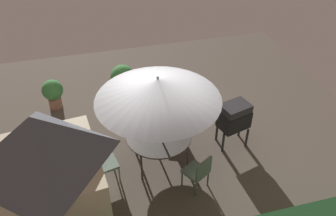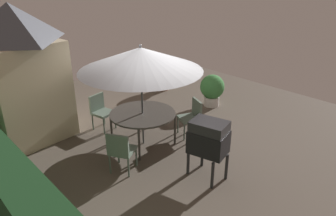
{
  "view_description": "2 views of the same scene",
  "coord_description": "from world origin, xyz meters",
  "px_view_note": "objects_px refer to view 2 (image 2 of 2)",
  "views": [
    {
      "loc": [
        1.46,
        5.96,
        6.02
      ],
      "look_at": [
        -0.12,
        -0.09,
        1.22
      ],
      "focal_mm": 36.91,
      "sensor_mm": 36.0,
      "label": 1
    },
    {
      "loc": [
        -5.0,
        4.29,
        3.76
      ],
      "look_at": [
        -0.23,
        -0.14,
        0.92
      ],
      "focal_mm": 33.98,
      "sensor_mm": 36.0,
      "label": 2
    }
  ],
  "objects_px": {
    "garden_shed": "(20,73)",
    "potted_plant_by_shed": "(163,75)",
    "potted_plant_by_grill": "(212,89)",
    "chair_near_shed": "(192,115)",
    "chair_far_side": "(101,109)",
    "patio_umbrella": "(141,59)",
    "patio_table": "(143,115)",
    "chair_toward_hedge": "(121,149)",
    "bbq_grill": "(209,139)"
  },
  "relations": [
    {
      "from": "potted_plant_by_grill",
      "to": "chair_near_shed",
      "type": "bearing_deg",
      "value": 115.79
    },
    {
      "from": "chair_toward_hedge",
      "to": "potted_plant_by_shed",
      "type": "relative_size",
      "value": 1.04
    },
    {
      "from": "garden_shed",
      "to": "chair_toward_hedge",
      "type": "relative_size",
      "value": 3.49
    },
    {
      "from": "patio_table",
      "to": "bbq_grill",
      "type": "xyz_separation_m",
      "value": [
        -1.87,
        -0.09,
        0.12
      ]
    },
    {
      "from": "bbq_grill",
      "to": "chair_near_shed",
      "type": "xyz_separation_m",
      "value": [
        1.41,
        -1.06,
        -0.33
      ]
    },
    {
      "from": "bbq_grill",
      "to": "chair_near_shed",
      "type": "relative_size",
      "value": 1.33
    },
    {
      "from": "chair_near_shed",
      "to": "chair_far_side",
      "type": "distance_m",
      "value": 2.31
    },
    {
      "from": "chair_toward_hedge",
      "to": "bbq_grill",
      "type": "bearing_deg",
      "value": -137.9
    },
    {
      "from": "patio_table",
      "to": "chair_toward_hedge",
      "type": "height_order",
      "value": "chair_toward_hedge"
    },
    {
      "from": "patio_umbrella",
      "to": "chair_near_shed",
      "type": "bearing_deg",
      "value": -112.02
    },
    {
      "from": "patio_table",
      "to": "chair_toward_hedge",
      "type": "relative_size",
      "value": 1.66
    },
    {
      "from": "patio_umbrella",
      "to": "chair_near_shed",
      "type": "height_order",
      "value": "patio_umbrella"
    },
    {
      "from": "garden_shed",
      "to": "chair_toward_hedge",
      "type": "height_order",
      "value": "garden_shed"
    },
    {
      "from": "patio_umbrella",
      "to": "potted_plant_by_grill",
      "type": "bearing_deg",
      "value": -82.32
    },
    {
      "from": "garden_shed",
      "to": "chair_far_side",
      "type": "relative_size",
      "value": 3.49
    },
    {
      "from": "garden_shed",
      "to": "bbq_grill",
      "type": "distance_m",
      "value": 4.51
    },
    {
      "from": "chair_far_side",
      "to": "potted_plant_by_grill",
      "type": "relative_size",
      "value": 0.95
    },
    {
      "from": "garden_shed",
      "to": "chair_far_side",
      "type": "xyz_separation_m",
      "value": [
        -0.83,
        -1.5,
        -1.08
      ]
    },
    {
      "from": "chair_near_shed",
      "to": "chair_far_side",
      "type": "height_order",
      "value": "same"
    },
    {
      "from": "bbq_grill",
      "to": "potted_plant_by_grill",
      "type": "bearing_deg",
      "value": -51.42
    },
    {
      "from": "patio_umbrella",
      "to": "chair_toward_hedge",
      "type": "height_order",
      "value": "patio_umbrella"
    },
    {
      "from": "chair_far_side",
      "to": "potted_plant_by_grill",
      "type": "xyz_separation_m",
      "value": [
        -0.94,
        -3.23,
        0.01
      ]
    },
    {
      "from": "chair_near_shed",
      "to": "chair_far_side",
      "type": "relative_size",
      "value": 1.0
    },
    {
      "from": "garden_shed",
      "to": "chair_near_shed",
      "type": "xyz_separation_m",
      "value": [
        -2.63,
        -2.94,
        -1.08
      ]
    },
    {
      "from": "chair_near_shed",
      "to": "chair_toward_hedge",
      "type": "distance_m",
      "value": 2.2
    },
    {
      "from": "chair_far_side",
      "to": "potted_plant_by_grill",
      "type": "distance_m",
      "value": 3.36
    },
    {
      "from": "bbq_grill",
      "to": "potted_plant_by_grill",
      "type": "distance_m",
      "value": 3.65
    },
    {
      "from": "patio_table",
      "to": "bbq_grill",
      "type": "bearing_deg",
      "value": -177.18
    },
    {
      "from": "chair_near_shed",
      "to": "potted_plant_by_shed",
      "type": "bearing_deg",
      "value": -29.62
    },
    {
      "from": "chair_toward_hedge",
      "to": "potted_plant_by_grill",
      "type": "xyz_separation_m",
      "value": [
        1.01,
        -3.98,
        0.01
      ]
    },
    {
      "from": "garden_shed",
      "to": "patio_umbrella",
      "type": "xyz_separation_m",
      "value": [
        -2.16,
        -1.79,
        0.42
      ]
    },
    {
      "from": "bbq_grill",
      "to": "patio_table",
      "type": "bearing_deg",
      "value": 2.82
    },
    {
      "from": "garden_shed",
      "to": "potted_plant_by_shed",
      "type": "relative_size",
      "value": 3.63
    },
    {
      "from": "patio_umbrella",
      "to": "bbq_grill",
      "type": "xyz_separation_m",
      "value": [
        -1.87,
        -0.09,
        -1.18
      ]
    },
    {
      "from": "patio_table",
      "to": "chair_toward_hedge",
      "type": "xyz_separation_m",
      "value": [
        -0.61,
        1.05,
        -0.21
      ]
    },
    {
      "from": "bbq_grill",
      "to": "potted_plant_by_grill",
      "type": "xyz_separation_m",
      "value": [
        2.27,
        -2.84,
        -0.32
      ]
    },
    {
      "from": "chair_far_side",
      "to": "patio_umbrella",
      "type": "bearing_deg",
      "value": -167.64
    },
    {
      "from": "chair_far_side",
      "to": "potted_plant_by_shed",
      "type": "distance_m",
      "value": 3.24
    },
    {
      "from": "potted_plant_by_shed",
      "to": "patio_umbrella",
      "type": "bearing_deg",
      "value": 130.74
    },
    {
      "from": "patio_table",
      "to": "bbq_grill",
      "type": "relative_size",
      "value": 1.24
    },
    {
      "from": "chair_toward_hedge",
      "to": "potted_plant_by_shed",
      "type": "height_order",
      "value": "chair_toward_hedge"
    },
    {
      "from": "patio_table",
      "to": "chair_near_shed",
      "type": "distance_m",
      "value": 1.26
    },
    {
      "from": "potted_plant_by_grill",
      "to": "potted_plant_by_shed",
      "type": "bearing_deg",
      "value": 4.52
    },
    {
      "from": "chair_far_side",
      "to": "potted_plant_by_grill",
      "type": "bearing_deg",
      "value": -106.24
    },
    {
      "from": "bbq_grill",
      "to": "potted_plant_by_shed",
      "type": "height_order",
      "value": "bbq_grill"
    },
    {
      "from": "chair_near_shed",
      "to": "potted_plant_by_shed",
      "type": "relative_size",
      "value": 1.04
    },
    {
      "from": "patio_table",
      "to": "potted_plant_by_grill",
      "type": "xyz_separation_m",
      "value": [
        0.4,
        -2.93,
        -0.2
      ]
    },
    {
      "from": "chair_near_shed",
      "to": "chair_far_side",
      "type": "xyz_separation_m",
      "value": [
        1.8,
        1.44,
        0.0
      ]
    },
    {
      "from": "garden_shed",
      "to": "patio_table",
      "type": "distance_m",
      "value": 2.94
    },
    {
      "from": "garden_shed",
      "to": "patio_table",
      "type": "xyz_separation_m",
      "value": [
        -2.16,
        -1.79,
        -0.88
      ]
    }
  ]
}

